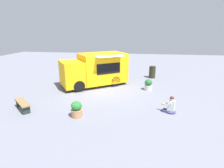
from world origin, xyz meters
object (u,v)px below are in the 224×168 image
object	(u,v)px
plaza_bench	(22,104)
food_truck	(95,70)
trash_bin	(152,72)
planter_flowering_near	(148,85)
planter_flowering_far	(77,109)
person_customer	(170,106)

from	to	relation	value
plaza_bench	food_truck	bearing A→B (deg)	-118.75
trash_bin	food_truck	bearing A→B (deg)	32.60
planter_flowering_near	plaza_bench	distance (m)	7.74
planter_flowering_near	trash_bin	distance (m)	3.41
food_truck	planter_flowering_far	xyz separation A→B (m)	(-0.34, 5.12, -0.74)
food_truck	planter_flowering_near	bearing A→B (deg)	171.03
food_truck	planter_flowering_far	distance (m)	5.18
plaza_bench	planter_flowering_near	bearing A→B (deg)	-147.00
planter_flowering_near	plaza_bench	xyz separation A→B (m)	(6.49, 4.22, -0.04)
person_customer	planter_flowering_far	world-z (taller)	person_customer
person_customer	planter_flowering_near	size ratio (longest dim) A/B	1.15
planter_flowering_far	plaza_bench	world-z (taller)	planter_flowering_far
food_truck	planter_flowering_near	xyz separation A→B (m)	(-3.85, 0.61, -0.73)
food_truck	plaza_bench	size ratio (longest dim) A/B	3.56
food_truck	trash_bin	bearing A→B (deg)	-147.40
planter_flowering_near	planter_flowering_far	size ratio (longest dim) A/B	0.99
person_customer	trash_bin	size ratio (longest dim) A/B	0.83
food_truck	plaza_bench	world-z (taller)	food_truck
planter_flowering_near	food_truck	bearing A→B (deg)	-8.97
person_customer	planter_flowering_far	size ratio (longest dim) A/B	1.14
food_truck	planter_flowering_far	size ratio (longest dim) A/B	6.54
person_customer	trash_bin	bearing A→B (deg)	-86.09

